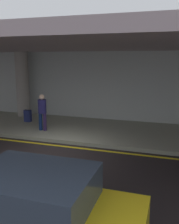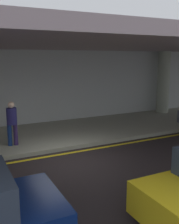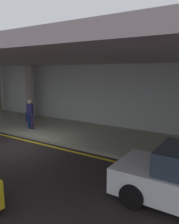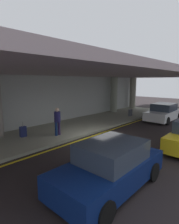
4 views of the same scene
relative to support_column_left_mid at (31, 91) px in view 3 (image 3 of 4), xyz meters
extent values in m
plane|color=black|center=(4.00, -4.56, -1.97)|extent=(60.00, 60.00, 0.00)
cube|color=gray|center=(4.00, -1.46, -1.90)|extent=(26.00, 4.20, 0.15)
cube|color=yellow|center=(4.00, -3.84, -1.97)|extent=(26.00, 0.14, 0.01)
cylinder|color=gray|center=(0.00, 0.00, 0.00)|extent=(0.74, 0.74, 3.65)
cube|color=gray|center=(4.00, -1.96, 1.97)|extent=(28.00, 13.20, 0.30)
cube|color=#ACB1AE|center=(4.00, 0.79, -0.07)|extent=(26.00, 0.30, 3.80)
cylinder|color=black|center=(10.29, -4.54, -1.65)|extent=(0.64, 0.22, 0.64)
cylinder|color=black|center=(10.29, -6.24, -1.65)|extent=(0.64, 0.22, 0.64)
cylinder|color=navy|center=(2.44, -2.47, -1.42)|extent=(0.16, 0.16, 0.82)
cylinder|color=#2B1D46|center=(2.66, -2.47, -1.42)|extent=(0.16, 0.16, 0.82)
cylinder|color=#1F1C4F|center=(2.55, -2.47, -0.69)|extent=(0.38, 0.38, 0.62)
sphere|color=beige|center=(2.55, -2.47, -0.26)|extent=(0.24, 0.24, 0.24)
cube|color=navy|center=(0.99, -1.21, -1.51)|extent=(0.36, 0.22, 0.62)
cylinder|color=slate|center=(0.99, -1.21, -1.06)|extent=(0.02, 0.02, 0.28)
camera|label=1|loc=(8.15, -12.67, 1.43)|focal=40.94mm
camera|label=2|loc=(0.78, -12.49, 1.43)|focal=43.11mm
camera|label=3|loc=(12.25, -11.21, 1.43)|focal=36.49mm
camera|label=4|loc=(-4.14, -11.12, 1.42)|focal=29.48mm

